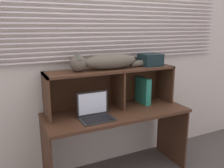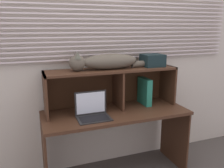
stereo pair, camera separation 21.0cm
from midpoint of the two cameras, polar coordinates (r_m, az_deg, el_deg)
back_panel_with_blinds at (r=2.51m, az=0.77°, el=7.51°), size 4.40×0.08×2.50m
desk at (r=2.40m, az=3.50°, el=-9.77°), size 1.44×0.56×0.71m
hutch_shelf_unit at (r=2.39m, az=2.42°, el=0.95°), size 1.34×0.32×0.41m
cat at (r=2.30m, az=1.32°, el=5.47°), size 0.98×0.19×0.19m
laptop at (r=2.17m, az=-1.97°, el=-6.87°), size 0.30×0.21×0.24m
binder_upright at (r=2.56m, az=10.29°, el=-1.78°), size 0.06×0.23×0.29m
book_stack at (r=2.36m, az=-2.73°, el=-6.12°), size 0.16×0.22×0.04m
storage_box at (r=2.54m, az=12.21°, el=5.66°), size 0.22×0.20×0.13m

